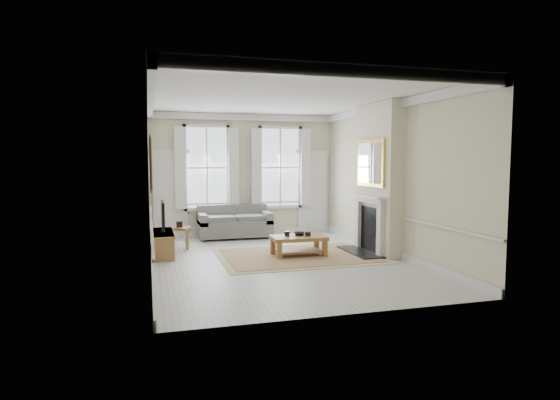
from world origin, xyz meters
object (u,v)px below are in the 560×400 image
object	(u,v)px
coffee_table	(299,240)
side_table	(179,232)
tv_stand	(162,244)
sofa	(234,224)

from	to	relation	value
coffee_table	side_table	bearing A→B (deg)	148.88
tv_stand	coffee_table	bearing A→B (deg)	-17.83
side_table	coffee_table	bearing A→B (deg)	-32.96
coffee_table	tv_stand	xyz separation A→B (m)	(-2.89, 0.93, -0.11)
side_table	coffee_table	xyz separation A→B (m)	(2.47, -1.60, -0.04)
sofa	side_table	bearing A→B (deg)	-141.88
side_table	sofa	bearing A→B (deg)	38.12
side_table	coffee_table	world-z (taller)	side_table
side_table	tv_stand	distance (m)	0.81
sofa	tv_stand	bearing A→B (deg)	-136.20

